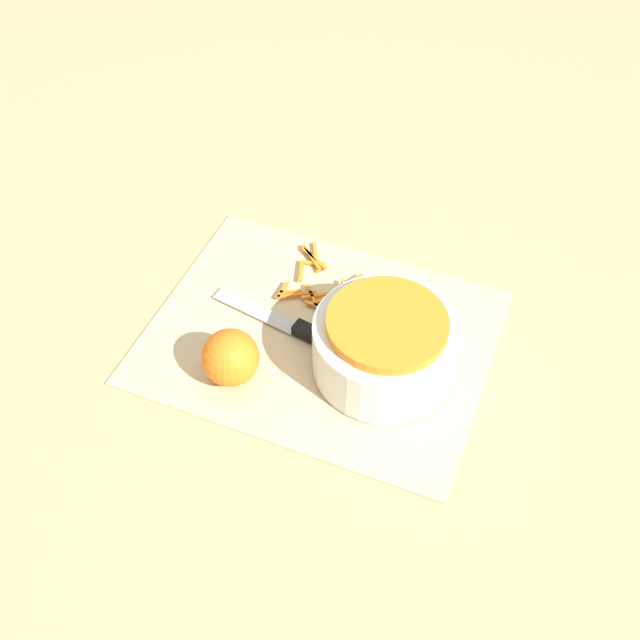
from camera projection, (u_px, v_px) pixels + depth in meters
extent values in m
plane|color=tan|center=(320.00, 337.00, 1.02)|extent=(4.00, 4.00, 0.00)
cube|color=#CCB284|center=(320.00, 336.00, 1.02)|extent=(0.46, 0.36, 0.01)
cylinder|color=silver|center=(385.00, 347.00, 0.95)|extent=(0.19, 0.19, 0.08)
cylinder|color=orange|center=(387.00, 325.00, 0.92)|extent=(0.15, 0.15, 0.02)
cube|color=black|center=(326.00, 341.00, 1.00)|extent=(0.10, 0.04, 0.02)
cube|color=#B2B2B7|center=(256.00, 311.00, 1.05)|extent=(0.13, 0.04, 0.00)
sphere|color=orange|center=(230.00, 357.00, 0.94)|extent=(0.07, 0.07, 0.07)
cube|color=orange|center=(315.00, 263.00, 1.11)|extent=(0.03, 0.01, 0.00)
cube|color=orange|center=(282.00, 290.00, 1.07)|extent=(0.01, 0.04, 0.00)
cube|color=orange|center=(321.00, 300.00, 1.06)|extent=(0.03, 0.03, 0.00)
cube|color=orange|center=(320.00, 295.00, 1.06)|extent=(0.05, 0.04, 0.00)
cube|color=orange|center=(314.00, 258.00, 1.11)|extent=(0.05, 0.03, 0.00)
cube|color=orange|center=(347.00, 286.00, 1.07)|extent=(0.04, 0.06, 0.00)
cube|color=orange|center=(297.00, 294.00, 1.06)|extent=(0.05, 0.03, 0.00)
cube|color=orange|center=(291.00, 292.00, 1.07)|extent=(0.03, 0.02, 0.00)
cube|color=orange|center=(301.00, 271.00, 1.09)|extent=(0.02, 0.04, 0.00)
cube|color=orange|center=(316.00, 257.00, 1.12)|extent=(0.03, 0.06, 0.00)
cube|color=orange|center=(314.00, 301.00, 1.05)|extent=(0.05, 0.05, 0.00)
cube|color=orange|center=(345.00, 288.00, 1.07)|extent=(0.02, 0.03, 0.00)
cube|color=orange|center=(327.00, 308.00, 1.04)|extent=(0.07, 0.01, 0.00)
cube|color=orange|center=(311.00, 257.00, 1.11)|extent=(0.05, 0.04, 0.00)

